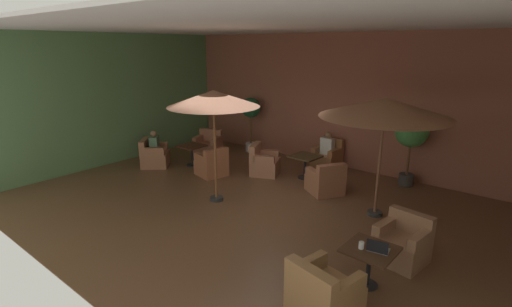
% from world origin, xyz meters
% --- Properties ---
extents(ground_plane, '(10.71, 8.12, 0.02)m').
position_xyz_m(ground_plane, '(0.00, 0.00, -0.01)').
color(ground_plane, brown).
extents(wall_back_brick, '(10.71, 0.08, 3.92)m').
position_xyz_m(wall_back_brick, '(0.00, 4.02, 1.96)').
color(wall_back_brick, brown).
rests_on(wall_back_brick, ground_plane).
extents(wall_left_accent, '(0.08, 8.12, 3.92)m').
position_xyz_m(wall_left_accent, '(-5.31, 0.00, 1.96)').
color(wall_left_accent, '#57804E').
rests_on(wall_left_accent, ground_plane).
extents(ceiling_slab, '(10.71, 8.12, 0.06)m').
position_xyz_m(ceiling_slab, '(0.00, 0.00, 3.95)').
color(ceiling_slab, silver).
rests_on(ceiling_slab, wall_back_brick).
extents(cafe_table_front_left, '(0.75, 0.75, 0.64)m').
position_xyz_m(cafe_table_front_left, '(3.46, -1.17, 0.52)').
color(cafe_table_front_left, black).
rests_on(cafe_table_front_left, ground_plane).
extents(armchair_front_left_north, '(0.88, 0.85, 0.83)m').
position_xyz_m(armchair_front_left_north, '(3.63, -0.14, 0.32)').
color(armchair_front_left_north, '#926447').
rests_on(armchair_front_left_north, ground_plane).
extents(armchair_front_left_east, '(0.94, 0.93, 0.84)m').
position_xyz_m(armchair_front_left_east, '(3.25, -2.19, 0.32)').
color(armchair_front_left_east, olive).
rests_on(armchair_front_left_east, ground_plane).
extents(cafe_table_front_right, '(0.71, 0.71, 0.64)m').
position_xyz_m(cafe_table_front_right, '(-3.14, 1.19, 0.49)').
color(cafe_table_front_right, black).
rests_on(cafe_table_front_right, ground_plane).
extents(armchair_front_right_north, '(0.90, 0.88, 0.83)m').
position_xyz_m(armchair_front_right_north, '(-2.01, 0.92, 0.31)').
color(armchair_front_right_north, '#A25E3D').
rests_on(armchair_front_right_north, ground_plane).
extents(armchair_front_right_east, '(1.01, 1.01, 0.84)m').
position_xyz_m(armchair_front_right_east, '(-3.56, 2.28, 0.32)').
color(armchair_front_right_east, '#995E43').
rests_on(armchair_front_right_east, ground_plane).
extents(armchair_front_right_south, '(1.08, 1.08, 0.84)m').
position_xyz_m(armchair_front_right_south, '(-4.00, 0.42, 0.32)').
color(armchair_front_right_south, '#996143').
rests_on(armchair_front_right_south, ground_plane).
extents(cafe_table_mid_center, '(0.78, 0.78, 0.64)m').
position_xyz_m(cafe_table_mid_center, '(0.15, 2.39, 0.50)').
color(cafe_table_mid_center, black).
rests_on(cafe_table_mid_center, ground_plane).
extents(armchair_mid_center_north, '(0.98, 0.99, 0.88)m').
position_xyz_m(armchair_mid_center_north, '(-0.94, 1.93, 0.33)').
color(armchair_mid_center_north, '#9E6548').
rests_on(armchair_mid_center_north, ground_plane).
extents(armchair_mid_center_east, '(1.07, 1.06, 0.83)m').
position_xyz_m(armchair_mid_center_east, '(1.14, 1.75, 0.31)').
color(armchair_mid_center_east, '#985D40').
rests_on(armchair_mid_center_east, ground_plane).
extents(armchair_mid_center_south, '(0.75, 0.77, 0.89)m').
position_xyz_m(armchair_mid_center_south, '(0.21, 3.57, 0.33)').
color(armchair_mid_center_south, '#9C6238').
rests_on(armchair_mid_center_south, ground_plane).
extents(patio_umbrella_tall_red, '(2.07, 2.07, 2.61)m').
position_xyz_m(patio_umbrella_tall_red, '(-0.67, -0.27, 2.41)').
color(patio_umbrella_tall_red, '#2D2D2D').
rests_on(patio_umbrella_tall_red, ground_plane).
extents(patio_umbrella_center_beige, '(2.64, 2.64, 2.56)m').
position_xyz_m(patio_umbrella_center_beige, '(2.59, 1.32, 2.35)').
color(patio_umbrella_center_beige, '#2D2D2D').
rests_on(patio_umbrella_center_beige, ground_plane).
extents(potted_tree_left_corner, '(0.67, 0.67, 1.87)m').
position_xyz_m(potted_tree_left_corner, '(-2.75, 3.54, 1.36)').
color(potted_tree_left_corner, silver).
rests_on(potted_tree_left_corner, ground_plane).
extents(potted_tree_mid_left, '(0.83, 0.83, 1.87)m').
position_xyz_m(potted_tree_mid_left, '(2.53, 3.60, 1.36)').
color(potted_tree_mid_left, '#3B3532').
rests_on(potted_tree_mid_left, ground_plane).
extents(patron_blue_shirt, '(0.43, 0.44, 0.68)m').
position_xyz_m(patron_blue_shirt, '(-3.97, 0.45, 0.72)').
color(patron_blue_shirt, '#4E6F52').
rests_on(patron_blue_shirt, ground_plane).
extents(patron_by_window, '(0.40, 0.23, 0.67)m').
position_xyz_m(patron_by_window, '(0.21, 3.53, 0.73)').
color(patron_by_window, silver).
rests_on(patron_by_window, ground_plane).
extents(iced_drink_cup, '(0.08, 0.08, 0.11)m').
position_xyz_m(iced_drink_cup, '(3.35, -1.26, 0.69)').
color(iced_drink_cup, white).
rests_on(iced_drink_cup, cafe_table_front_left).
extents(open_laptop, '(0.34, 0.27, 0.20)m').
position_xyz_m(open_laptop, '(3.58, -1.18, 0.69)').
color(open_laptop, '#9EA0A5').
rests_on(open_laptop, cafe_table_front_left).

